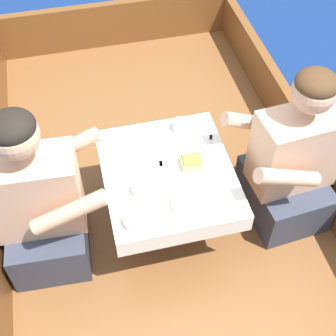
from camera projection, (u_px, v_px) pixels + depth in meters
The scene contains 18 objects.
ground_plane at pixel (169, 253), 2.73m from camera, with size 60.00×60.00×0.00m, color navy.
boat_deck at pixel (169, 240), 2.62m from camera, with size 1.78×3.48×0.30m, color brown.
gunwale_starboard at pixel (324, 179), 2.52m from camera, with size 0.06×3.48×0.29m, color brown.
bow_coaming at pixel (115, 23), 3.45m from camera, with size 1.66×0.06×0.33m, color brown.
cockpit_table at pixel (168, 177), 2.25m from camera, with size 0.61×0.69×0.41m.
person_port at pixel (41, 206), 2.13m from camera, with size 0.54×0.46×0.93m.
person_starboard at pixel (291, 165), 2.29m from camera, with size 0.55×0.48×0.93m.
plate_sandwich at pixel (192, 166), 2.22m from camera, with size 0.19×0.19×0.01m.
plate_bread at pixel (133, 141), 2.33m from camera, with size 0.17×0.17×0.01m.
sandwich at pixel (192, 162), 2.20m from camera, with size 0.11×0.09×0.05m.
bowl_port_near at pixel (186, 200), 2.07m from camera, with size 0.14×0.14×0.04m.
bowl_starboard_near at pixel (137, 219), 2.01m from camera, with size 0.12×0.12×0.04m.
coffee_cup_port at pixel (140, 189), 2.10m from camera, with size 0.10×0.07×0.06m.
coffee_cup_starboard at pixel (180, 125), 2.36m from camera, with size 0.10×0.07×0.06m.
utensil_fork_port at pixel (210, 145), 2.31m from camera, with size 0.08×0.17×0.00m.
utensil_fork_starboard at pixel (164, 172), 2.20m from camera, with size 0.03×0.17×0.00m.
utensil_spoon_starboard at pixel (190, 141), 2.33m from camera, with size 0.10×0.15×0.01m.
utensil_spoon_port at pixel (164, 158), 2.26m from camera, with size 0.11×0.15×0.01m.
Camera 1 is at (-0.33, -1.35, 2.40)m, focal length 50.00 mm.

